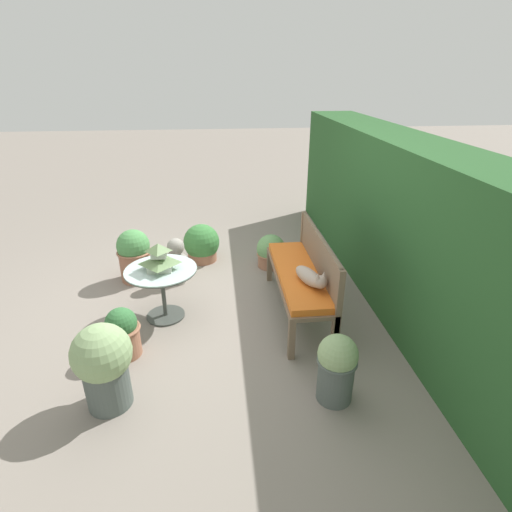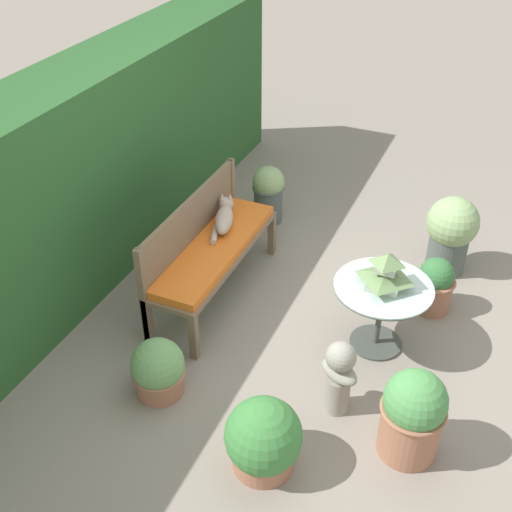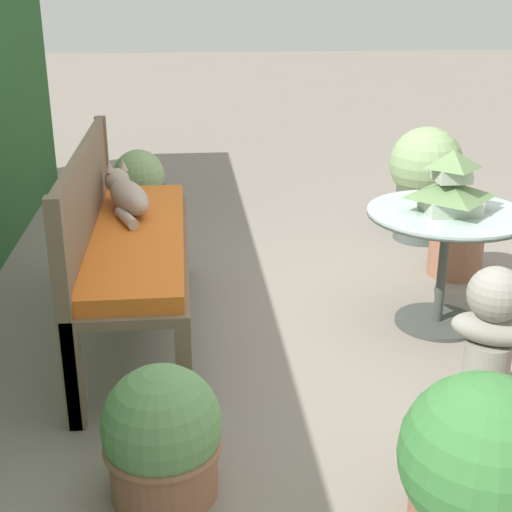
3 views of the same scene
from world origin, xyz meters
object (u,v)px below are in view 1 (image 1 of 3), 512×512
object	(u,v)px
cat	(311,277)
potted_plant_bench_left	(202,244)
potted_plant_table_near	(134,255)
potted_plant_table_far	(271,252)
potted_plant_path_edge	(337,367)
garden_bench	(298,277)
pagoda_birdhouse	(159,258)
garden_bust	(177,259)
potted_plant_hedge_corner	(122,332)
potted_plant_patio_mid	(104,363)
patio_table	(162,279)

from	to	relation	value
cat	potted_plant_bench_left	xyz separation A→B (m)	(-1.75, -1.11, -0.35)
cat	potted_plant_table_near	bearing A→B (deg)	-143.36
potted_plant_table_far	potted_plant_table_near	distance (m)	1.76
potted_plant_table_near	potted_plant_path_edge	bearing A→B (deg)	40.66
potted_plant_table_near	garden_bench	bearing A→B (deg)	62.80
garden_bench	pagoda_birdhouse	distance (m)	1.45
garden_bust	potted_plant_hedge_corner	distance (m)	1.42
garden_bench	potted_plant_table_near	distance (m)	2.10
garden_bench	potted_plant_patio_mid	xyz separation A→B (m)	(1.16, -1.73, -0.04)
pagoda_birdhouse	potted_plant_hedge_corner	xyz separation A→B (m)	(0.61, -0.31, -0.45)
cat	potted_plant_table_far	world-z (taller)	cat
potted_plant_path_edge	garden_bench	bearing A→B (deg)	-177.42
garden_bust	potted_plant_path_edge	world-z (taller)	same
garden_bench	patio_table	bearing A→B (deg)	-92.31
pagoda_birdhouse	potted_plant_table_near	world-z (taller)	pagoda_birdhouse
pagoda_birdhouse	potted_plant_patio_mid	bearing A→B (deg)	-14.14
potted_plant_path_edge	potted_plant_table_near	size ratio (longest dim) A/B	0.90
potted_plant_hedge_corner	potted_plant_bench_left	size ratio (longest dim) A/B	0.94
potted_plant_path_edge	potted_plant_bench_left	size ratio (longest dim) A/B	1.14
pagoda_birdhouse	potted_plant_bench_left	xyz separation A→B (m)	(-1.38, 0.37, -0.46)
cat	potted_plant_table_near	xyz separation A→B (m)	(-1.26, -1.93, -0.25)
potted_plant_path_edge	potted_plant_bench_left	bearing A→B (deg)	-157.78
potted_plant_patio_mid	potted_plant_bench_left	distance (m)	2.69
potted_plant_table_far	potted_plant_bench_left	distance (m)	0.97
cat	patio_table	xyz separation A→B (m)	(-0.36, -1.48, -0.14)
potted_plant_table_near	potted_plant_bench_left	world-z (taller)	potted_plant_table_near
potted_plant_bench_left	pagoda_birdhouse	bearing A→B (deg)	-14.88
cat	pagoda_birdhouse	size ratio (longest dim) A/B	1.69
potted_plant_table_near	potted_plant_hedge_corner	size ratio (longest dim) A/B	1.35
pagoda_birdhouse	potted_plant_bench_left	distance (m)	1.50
patio_table	potted_plant_bench_left	xyz separation A→B (m)	(-1.38, 0.37, -0.22)
potted_plant_patio_mid	potted_plant_bench_left	bearing A→B (deg)	165.47
cat	potted_plant_patio_mid	distance (m)	1.99
garden_bench	potted_plant_patio_mid	size ratio (longest dim) A/B	2.18
potted_plant_path_edge	potted_plant_table_near	xyz separation A→B (m)	(-2.24, -1.93, 0.02)
potted_plant_table_far	potted_plant_path_edge	size ratio (longest dim) A/B	0.75
patio_table	pagoda_birdhouse	xyz separation A→B (m)	(0.00, 0.00, 0.24)
cat	potted_plant_table_near	distance (m)	2.32
potted_plant_hedge_corner	patio_table	bearing A→B (deg)	153.15
garden_bust	potted_plant_table_near	distance (m)	0.55
potted_plant_path_edge	potted_plant_hedge_corner	size ratio (longest dim) A/B	1.21
potted_plant_bench_left	cat	bearing A→B (deg)	32.53
potted_plant_path_edge	potted_plant_hedge_corner	xyz separation A→B (m)	(-0.73, -1.79, -0.07)
garden_bench	potted_plant_bench_left	world-z (taller)	potted_plant_bench_left
garden_bench	cat	distance (m)	0.35
potted_plant_path_edge	potted_plant_hedge_corner	bearing A→B (deg)	-112.27
patio_table	potted_plant_patio_mid	distance (m)	1.26
garden_bench	potted_plant_table_far	xyz separation A→B (m)	(-1.16, -0.13, -0.23)
garden_bench	pagoda_birdhouse	size ratio (longest dim) A/B	4.91
potted_plant_path_edge	pagoda_birdhouse	bearing A→B (deg)	-132.14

